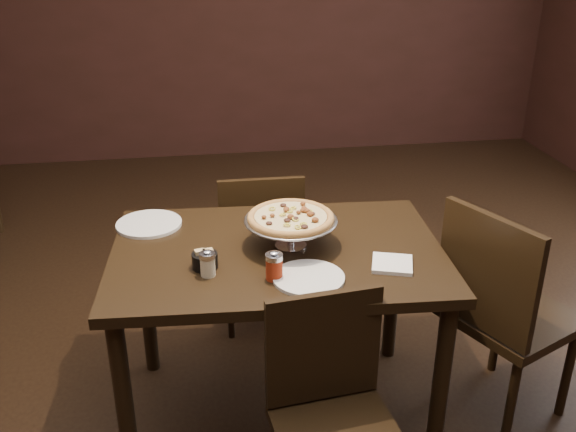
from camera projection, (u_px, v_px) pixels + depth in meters
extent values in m
cube|color=black|center=(269.00, 411.00, 2.83)|extent=(6.00, 7.00, 0.02)
cube|color=black|center=(277.00, 254.00, 2.49)|extent=(1.33, 0.93, 0.04)
cylinder|color=black|center=(125.00, 408.00, 2.28)|extent=(0.06, 0.06, 0.76)
cylinder|color=black|center=(440.00, 388.00, 2.38)|extent=(0.06, 0.06, 0.76)
cylinder|color=black|center=(146.00, 300.00, 2.94)|extent=(0.06, 0.06, 0.76)
cylinder|color=black|center=(393.00, 288.00, 3.04)|extent=(0.06, 0.06, 0.76)
cylinder|color=silver|center=(291.00, 245.00, 2.50)|extent=(0.12, 0.12, 0.01)
cylinder|color=silver|center=(291.00, 233.00, 2.48)|extent=(0.03, 0.03, 0.10)
cylinder|color=silver|center=(291.00, 221.00, 2.46)|extent=(0.09, 0.09, 0.01)
cylinder|color=#AAAAB0|center=(291.00, 220.00, 2.46)|extent=(0.35, 0.35, 0.01)
torus|color=#AAAAB0|center=(291.00, 220.00, 2.46)|extent=(0.36, 0.36, 0.01)
cylinder|color=olive|center=(291.00, 218.00, 2.46)|extent=(0.33, 0.33, 0.01)
torus|color=olive|center=(291.00, 217.00, 2.45)|extent=(0.34, 0.34, 0.03)
cylinder|color=tan|center=(291.00, 216.00, 2.45)|extent=(0.28, 0.28, 0.01)
cylinder|color=beige|center=(208.00, 266.00, 2.28)|extent=(0.05, 0.05, 0.07)
cylinder|color=silver|center=(207.00, 255.00, 2.27)|extent=(0.06, 0.06, 0.02)
ellipsoid|color=silver|center=(207.00, 252.00, 2.26)|extent=(0.03, 0.03, 0.01)
cylinder|color=maroon|center=(274.00, 269.00, 2.26)|extent=(0.06, 0.06, 0.08)
cylinder|color=silver|center=(274.00, 257.00, 2.24)|extent=(0.06, 0.06, 0.02)
ellipsoid|color=silver|center=(274.00, 253.00, 2.23)|extent=(0.03, 0.03, 0.01)
cylinder|color=black|center=(205.00, 261.00, 2.34)|extent=(0.09, 0.09, 0.06)
cube|color=tan|center=(200.00, 258.00, 2.33)|extent=(0.04, 0.03, 0.06)
cube|color=tan|center=(208.00, 257.00, 2.33)|extent=(0.04, 0.03, 0.06)
cube|color=white|center=(392.00, 264.00, 2.36)|extent=(0.18, 0.18, 0.02)
cylinder|color=silver|center=(149.00, 224.00, 2.68)|extent=(0.27, 0.27, 0.01)
cylinder|color=silver|center=(309.00, 278.00, 2.27)|extent=(0.26, 0.26, 0.01)
cone|color=silver|center=(320.00, 220.00, 2.45)|extent=(0.16, 0.16, 0.00)
cylinder|color=black|center=(320.00, 220.00, 2.45)|extent=(0.10, 0.10, 0.02)
cube|color=black|center=(259.00, 248.00, 3.32)|extent=(0.41, 0.41, 0.04)
cube|color=black|center=(262.00, 221.00, 3.05)|extent=(0.41, 0.03, 0.43)
cylinder|color=black|center=(286.00, 268.00, 3.58)|extent=(0.03, 0.03, 0.40)
cylinder|color=black|center=(227.00, 272.00, 3.54)|extent=(0.03, 0.03, 0.40)
cylinder|color=black|center=(295.00, 299.00, 3.28)|extent=(0.03, 0.03, 0.40)
cylinder|color=black|center=(231.00, 304.00, 3.24)|extent=(0.03, 0.03, 0.40)
cube|color=black|center=(323.00, 347.00, 2.16)|extent=(0.40, 0.07, 0.42)
cube|color=black|center=(512.00, 317.00, 2.66)|extent=(0.60, 0.60, 0.04)
cube|color=black|center=(487.00, 273.00, 2.44)|extent=(0.22, 0.43, 0.48)
cylinder|color=black|center=(568.00, 372.00, 2.71)|extent=(0.04, 0.04, 0.44)
cylinder|color=black|center=(498.00, 330.00, 2.99)|extent=(0.04, 0.04, 0.44)
cylinder|color=black|center=(511.00, 405.00, 2.52)|extent=(0.04, 0.04, 0.44)
cylinder|color=black|center=(442.00, 357.00, 2.80)|extent=(0.04, 0.04, 0.44)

